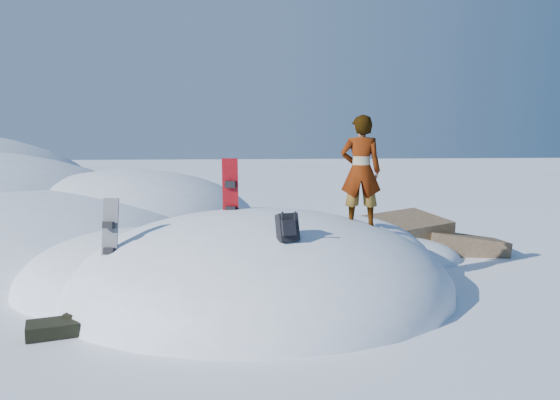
{
  "coord_description": "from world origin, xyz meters",
  "views": [
    {
      "loc": [
        -0.64,
        -9.51,
        2.78
      ],
      "look_at": [
        0.42,
        0.3,
        1.64
      ],
      "focal_mm": 35.0,
      "sensor_mm": 36.0,
      "label": 1
    }
  ],
  "objects": [
    {
      "name": "ground",
      "position": [
        0.0,
        0.0,
        0.0
      ],
      "size": [
        120.0,
        120.0,
        0.0
      ],
      "primitive_type": "plane",
      "color": "white",
      "rests_on": "ground"
    },
    {
      "name": "snow_mound",
      "position": [
        -0.17,
        0.24,
        0.0
      ],
      "size": [
        8.0,
        6.0,
        3.0
      ],
      "color": "white",
      "rests_on": "ground"
    },
    {
      "name": "rock_outcrop",
      "position": [
        3.72,
        3.01,
        0.01
      ],
      "size": [
        4.68,
        4.41,
        1.68
      ],
      "color": "brown",
      "rests_on": "ground"
    },
    {
      "name": "snowboard_red",
      "position": [
        -0.48,
        0.32,
        1.65
      ],
      "size": [
        0.3,
        0.21,
        1.54
      ],
      "rotation": [
        0.0,
        0.0,
        -0.23
      ],
      "color": "red",
      "rests_on": "snow_mound"
    },
    {
      "name": "snowboard_dark",
      "position": [
        -2.39,
        -0.86,
        1.16
      ],
      "size": [
        0.31,
        0.3,
        1.36
      ],
      "rotation": [
        0.0,
        0.0,
        -0.3
      ],
      "color": "black",
      "rests_on": "snow_mound"
    },
    {
      "name": "backpack",
      "position": [
        0.33,
        -1.59,
        1.44
      ],
      "size": [
        0.36,
        0.41,
        0.5
      ],
      "rotation": [
        0.0,
        0.0,
        0.25
      ],
      "color": "black",
      "rests_on": "snow_mound"
    },
    {
      "name": "gear_pile",
      "position": [
        -2.97,
        -1.77,
        0.12
      ],
      "size": [
        0.94,
        0.72,
        0.24
      ],
      "rotation": [
        0.0,
        0.0,
        0.3
      ],
      "color": "black",
      "rests_on": "ground"
    },
    {
      "name": "person",
      "position": [
        1.83,
        -0.03,
        2.18
      ],
      "size": [
        0.8,
        0.61,
        1.97
      ],
      "primitive_type": "imported",
      "rotation": [
        0.0,
        0.0,
        2.93
      ],
      "color": "slate",
      "rests_on": "snow_mound"
    }
  ]
}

